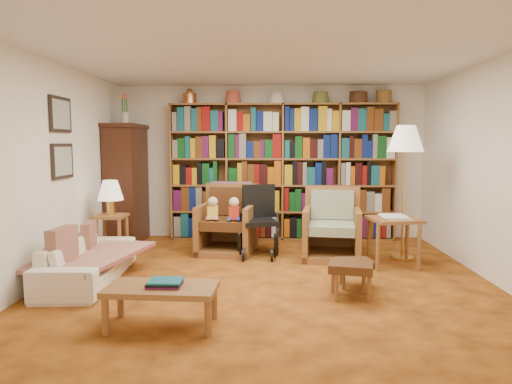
{
  "coord_description": "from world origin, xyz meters",
  "views": [
    {
      "loc": [
        0.01,
        -5.07,
        1.55
      ],
      "look_at": [
        -0.17,
        0.6,
        0.96
      ],
      "focal_mm": 32.0,
      "sensor_mm": 36.0,
      "label": 1
    }
  ],
  "objects_px": {
    "sofa": "(89,260)",
    "side_table_lamp": "(112,227)",
    "side_table_papers": "(394,225)",
    "footstool_b": "(355,265)",
    "coffee_table": "(162,291)",
    "wheelchair": "(258,223)",
    "armchair_leather": "(227,224)",
    "footstool_a": "(351,269)",
    "floor_lamp": "(406,144)",
    "armchair_sage": "(331,230)"
  },
  "relations": [
    {
      "from": "sofa",
      "to": "side_table_lamp",
      "type": "distance_m",
      "value": 1.07
    },
    {
      "from": "side_table_papers",
      "to": "footstool_b",
      "type": "height_order",
      "value": "side_table_papers"
    },
    {
      "from": "coffee_table",
      "to": "side_table_papers",
      "type": "bearing_deg",
      "value": 39.3
    },
    {
      "from": "wheelchair",
      "to": "footstool_b",
      "type": "bearing_deg",
      "value": -53.23
    },
    {
      "from": "armchair_leather",
      "to": "coffee_table",
      "type": "distance_m",
      "value": 2.81
    },
    {
      "from": "side_table_papers",
      "to": "footstool_b",
      "type": "xyz_separation_m",
      "value": [
        -0.65,
        -0.9,
        -0.28
      ]
    },
    {
      "from": "armchair_leather",
      "to": "side_table_lamp",
      "type": "bearing_deg",
      "value": -162.33
    },
    {
      "from": "footstool_a",
      "to": "floor_lamp",
      "type": "bearing_deg",
      "value": 58.83
    },
    {
      "from": "sofa",
      "to": "armchair_sage",
      "type": "distance_m",
      "value": 3.15
    },
    {
      "from": "sofa",
      "to": "footstool_a",
      "type": "distance_m",
      "value": 2.91
    },
    {
      "from": "side_table_lamp",
      "to": "floor_lamp",
      "type": "xyz_separation_m",
      "value": [
        3.94,
        0.09,
        1.12
      ]
    },
    {
      "from": "side_table_papers",
      "to": "armchair_sage",
      "type": "bearing_deg",
      "value": 147.55
    },
    {
      "from": "wheelchair",
      "to": "armchair_leather",
      "type": "bearing_deg",
      "value": 156.96
    },
    {
      "from": "floor_lamp",
      "to": "coffee_table",
      "type": "distance_m",
      "value": 3.82
    },
    {
      "from": "sofa",
      "to": "footstool_b",
      "type": "height_order",
      "value": "sofa"
    },
    {
      "from": "footstool_a",
      "to": "side_table_papers",
      "type": "bearing_deg",
      "value": 58.95
    },
    {
      "from": "wheelchair",
      "to": "footstool_b",
      "type": "distance_m",
      "value": 1.83
    },
    {
      "from": "armchair_sage",
      "to": "floor_lamp",
      "type": "relative_size",
      "value": 0.53
    },
    {
      "from": "side_table_lamp",
      "to": "floor_lamp",
      "type": "relative_size",
      "value": 0.33
    },
    {
      "from": "armchair_leather",
      "to": "floor_lamp",
      "type": "xyz_separation_m",
      "value": [
        2.41,
        -0.4,
        1.15
      ]
    },
    {
      "from": "armchair_sage",
      "to": "footstool_a",
      "type": "xyz_separation_m",
      "value": [
        -0.02,
        -1.72,
        -0.07
      ]
    },
    {
      "from": "armchair_leather",
      "to": "footstool_b",
      "type": "height_order",
      "value": "armchair_leather"
    },
    {
      "from": "wheelchair",
      "to": "footstool_b",
      "type": "height_order",
      "value": "wheelchair"
    },
    {
      "from": "sofa",
      "to": "armchair_sage",
      "type": "height_order",
      "value": "armchair_sage"
    },
    {
      "from": "armchair_leather",
      "to": "armchair_sage",
      "type": "distance_m",
      "value": 1.49
    },
    {
      "from": "armchair_leather",
      "to": "wheelchair",
      "type": "bearing_deg",
      "value": -23.04
    },
    {
      "from": "sofa",
      "to": "floor_lamp",
      "type": "distance_m",
      "value": 4.22
    },
    {
      "from": "footstool_a",
      "to": "footstool_b",
      "type": "relative_size",
      "value": 1.29
    },
    {
      "from": "armchair_sage",
      "to": "wheelchair",
      "type": "relative_size",
      "value": 0.98
    },
    {
      "from": "sofa",
      "to": "floor_lamp",
      "type": "bearing_deg",
      "value": -76.58
    },
    {
      "from": "footstool_b",
      "to": "wheelchair",
      "type": "bearing_deg",
      "value": 126.77
    },
    {
      "from": "floor_lamp",
      "to": "armchair_sage",
      "type": "bearing_deg",
      "value": 173.29
    },
    {
      "from": "footstool_a",
      "to": "footstool_b",
      "type": "distance_m",
      "value": 0.37
    },
    {
      "from": "footstool_b",
      "to": "armchair_sage",
      "type": "bearing_deg",
      "value": 93.58
    },
    {
      "from": "armchair_leather",
      "to": "footstool_b",
      "type": "distance_m",
      "value": 2.27
    },
    {
      "from": "side_table_lamp",
      "to": "footstool_a",
      "type": "height_order",
      "value": "side_table_lamp"
    },
    {
      "from": "footstool_b",
      "to": "side_table_lamp",
      "type": "bearing_deg",
      "value": 159.26
    },
    {
      "from": "footstool_b",
      "to": "coffee_table",
      "type": "xyz_separation_m",
      "value": [
        -1.84,
        -1.14,
        0.06
      ]
    },
    {
      "from": "side_table_lamp",
      "to": "armchair_sage",
      "type": "bearing_deg",
      "value": 3.78
    },
    {
      "from": "sofa",
      "to": "floor_lamp",
      "type": "relative_size",
      "value": 0.94
    },
    {
      "from": "sofa",
      "to": "coffee_table",
      "type": "height_order",
      "value": "sofa"
    },
    {
      "from": "armchair_sage",
      "to": "floor_lamp",
      "type": "distance_m",
      "value": 1.53
    },
    {
      "from": "floor_lamp",
      "to": "wheelchair",
      "type": "bearing_deg",
      "value": 173.96
    },
    {
      "from": "side_table_lamp",
      "to": "wheelchair",
      "type": "bearing_deg",
      "value": 8.38
    },
    {
      "from": "sofa",
      "to": "side_table_papers",
      "type": "height_order",
      "value": "side_table_papers"
    },
    {
      "from": "sofa",
      "to": "armchair_sage",
      "type": "bearing_deg",
      "value": -69.69
    },
    {
      "from": "side_table_lamp",
      "to": "side_table_papers",
      "type": "height_order",
      "value": "side_table_papers"
    },
    {
      "from": "sofa",
      "to": "side_table_papers",
      "type": "distance_m",
      "value": 3.72
    },
    {
      "from": "sofa",
      "to": "armchair_leather",
      "type": "distance_m",
      "value": 2.11
    },
    {
      "from": "footstool_a",
      "to": "sofa",
      "type": "bearing_deg",
      "value": 170.74
    }
  ]
}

